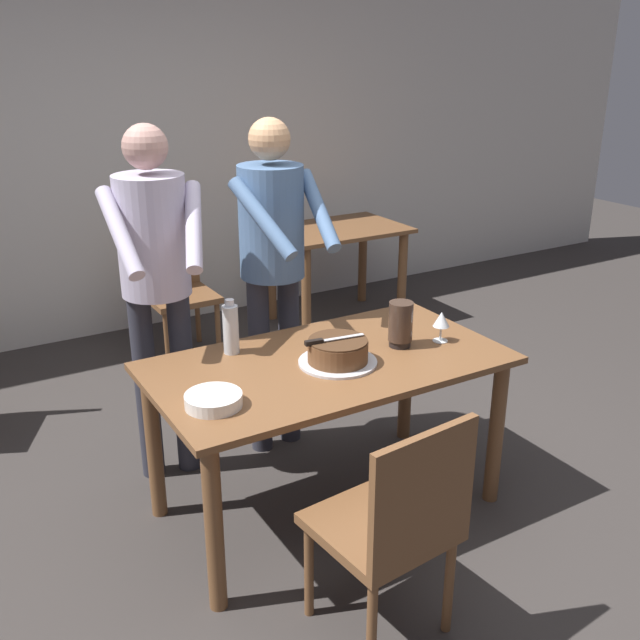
{
  "coord_description": "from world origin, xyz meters",
  "views": [
    {
      "loc": [
        -1.49,
        -2.46,
        2.03
      ],
      "look_at": [
        0.02,
        0.1,
        0.9
      ],
      "focal_mm": 40.63,
      "sensor_mm": 36.0,
      "label": 1
    }
  ],
  "objects_px": {
    "main_dining_table": "(328,384)",
    "hurricane_lamp": "(401,324)",
    "plate_stack": "(214,400)",
    "water_bottle": "(231,329)",
    "person_standing_beside": "(156,268)",
    "background_table": "(337,248)",
    "cake_knife": "(322,341)",
    "cake_on_platter": "(338,352)",
    "person_cutting_cake": "(273,252)",
    "background_chair_1": "(176,285)",
    "chair_near_side": "(395,522)",
    "wine_glass_near": "(441,320)"
  },
  "relations": [
    {
      "from": "wine_glass_near",
      "to": "background_chair_1",
      "type": "xyz_separation_m",
      "value": [
        -0.51,
        2.18,
        -0.36
      ]
    },
    {
      "from": "plate_stack",
      "to": "wine_glass_near",
      "type": "bearing_deg",
      "value": 3.28
    },
    {
      "from": "water_bottle",
      "to": "chair_near_side",
      "type": "distance_m",
      "value": 1.15
    },
    {
      "from": "person_cutting_cake",
      "to": "background_table",
      "type": "distance_m",
      "value": 2.0
    },
    {
      "from": "wine_glass_near",
      "to": "person_cutting_cake",
      "type": "xyz_separation_m",
      "value": [
        -0.5,
        0.71,
        0.22
      ]
    },
    {
      "from": "main_dining_table",
      "to": "person_standing_beside",
      "type": "height_order",
      "value": "person_standing_beside"
    },
    {
      "from": "cake_on_platter",
      "to": "background_chair_1",
      "type": "xyz_separation_m",
      "value": [
        0.03,
        2.15,
        -0.31
      ]
    },
    {
      "from": "cake_on_platter",
      "to": "cake_knife",
      "type": "height_order",
      "value": "cake_knife"
    },
    {
      "from": "chair_near_side",
      "to": "background_table",
      "type": "height_order",
      "value": "chair_near_side"
    },
    {
      "from": "person_standing_beside",
      "to": "background_table",
      "type": "distance_m",
      "value": 2.4
    },
    {
      "from": "cake_knife",
      "to": "plate_stack",
      "type": "relative_size",
      "value": 1.23
    },
    {
      "from": "wine_glass_near",
      "to": "background_chair_1",
      "type": "relative_size",
      "value": 0.16
    },
    {
      "from": "person_standing_beside",
      "to": "background_chair_1",
      "type": "xyz_separation_m",
      "value": [
        0.58,
        1.44,
        -0.58
      ]
    },
    {
      "from": "cake_on_platter",
      "to": "person_standing_beside",
      "type": "relative_size",
      "value": 0.2
    },
    {
      "from": "person_standing_beside",
      "to": "water_bottle",
      "type": "bearing_deg",
      "value": -61.93
    },
    {
      "from": "chair_near_side",
      "to": "background_table",
      "type": "bearing_deg",
      "value": 61.76
    },
    {
      "from": "person_cutting_cake",
      "to": "chair_near_side",
      "type": "distance_m",
      "value": 1.57
    },
    {
      "from": "water_bottle",
      "to": "person_cutting_cake",
      "type": "relative_size",
      "value": 0.15
    },
    {
      "from": "cake_on_platter",
      "to": "wine_glass_near",
      "type": "xyz_separation_m",
      "value": [
        0.54,
        -0.03,
        0.05
      ]
    },
    {
      "from": "cake_knife",
      "to": "main_dining_table",
      "type": "bearing_deg",
      "value": 37.31
    },
    {
      "from": "cake_knife",
      "to": "person_standing_beside",
      "type": "xyz_separation_m",
      "value": [
        -0.47,
        0.7,
        0.21
      ]
    },
    {
      "from": "chair_near_side",
      "to": "hurricane_lamp",
      "type": "bearing_deg",
      "value": 53.22
    },
    {
      "from": "main_dining_table",
      "to": "water_bottle",
      "type": "xyz_separation_m",
      "value": [
        -0.33,
        0.29,
        0.23
      ]
    },
    {
      "from": "main_dining_table",
      "to": "cake_on_platter",
      "type": "height_order",
      "value": "cake_on_platter"
    },
    {
      "from": "hurricane_lamp",
      "to": "main_dining_table",
      "type": "bearing_deg",
      "value": 175.23
    },
    {
      "from": "water_bottle",
      "to": "cake_knife",
      "type": "bearing_deg",
      "value": -50.19
    },
    {
      "from": "main_dining_table",
      "to": "chair_near_side",
      "type": "relative_size",
      "value": 1.72
    },
    {
      "from": "cake_knife",
      "to": "person_standing_beside",
      "type": "height_order",
      "value": "person_standing_beside"
    },
    {
      "from": "cake_on_platter",
      "to": "wine_glass_near",
      "type": "bearing_deg",
      "value": -3.13
    },
    {
      "from": "plate_stack",
      "to": "background_chair_1",
      "type": "bearing_deg",
      "value": 73.93
    },
    {
      "from": "cake_knife",
      "to": "chair_near_side",
      "type": "height_order",
      "value": "chair_near_side"
    },
    {
      "from": "water_bottle",
      "to": "chair_near_side",
      "type": "relative_size",
      "value": 0.28
    },
    {
      "from": "main_dining_table",
      "to": "chair_near_side",
      "type": "distance_m",
      "value": 0.84
    },
    {
      "from": "water_bottle",
      "to": "hurricane_lamp",
      "type": "height_order",
      "value": "water_bottle"
    },
    {
      "from": "cake_on_platter",
      "to": "background_chair_1",
      "type": "bearing_deg",
      "value": 89.11
    },
    {
      "from": "cake_knife",
      "to": "background_chair_1",
      "type": "distance_m",
      "value": 2.17
    },
    {
      "from": "water_bottle",
      "to": "background_chair_1",
      "type": "distance_m",
      "value": 1.89
    },
    {
      "from": "cake_on_platter",
      "to": "wine_glass_near",
      "type": "height_order",
      "value": "wine_glass_near"
    },
    {
      "from": "wine_glass_near",
      "to": "person_standing_beside",
      "type": "height_order",
      "value": "person_standing_beside"
    },
    {
      "from": "person_cutting_cake",
      "to": "person_standing_beside",
      "type": "distance_m",
      "value": 0.59
    },
    {
      "from": "plate_stack",
      "to": "hurricane_lamp",
      "type": "height_order",
      "value": "hurricane_lamp"
    },
    {
      "from": "background_table",
      "to": "background_chair_1",
      "type": "distance_m",
      "value": 1.29
    },
    {
      "from": "person_standing_beside",
      "to": "cake_on_platter",
      "type": "bearing_deg",
      "value": -52.58
    },
    {
      "from": "plate_stack",
      "to": "person_cutting_cake",
      "type": "distance_m",
      "value": 1.06
    },
    {
      "from": "plate_stack",
      "to": "background_chair_1",
      "type": "xyz_separation_m",
      "value": [
        0.65,
        2.24,
        -0.28
      ]
    },
    {
      "from": "hurricane_lamp",
      "to": "person_cutting_cake",
      "type": "relative_size",
      "value": 0.12
    },
    {
      "from": "person_cutting_cake",
      "to": "person_standing_beside",
      "type": "relative_size",
      "value": 1.0
    },
    {
      "from": "plate_stack",
      "to": "water_bottle",
      "type": "xyz_separation_m",
      "value": [
        0.27,
        0.43,
        0.09
      ]
    },
    {
      "from": "main_dining_table",
      "to": "hurricane_lamp",
      "type": "xyz_separation_m",
      "value": [
        0.36,
        -0.03,
        0.22
      ]
    },
    {
      "from": "cake_knife",
      "to": "person_cutting_cake",
      "type": "relative_size",
      "value": 0.16
    }
  ]
}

